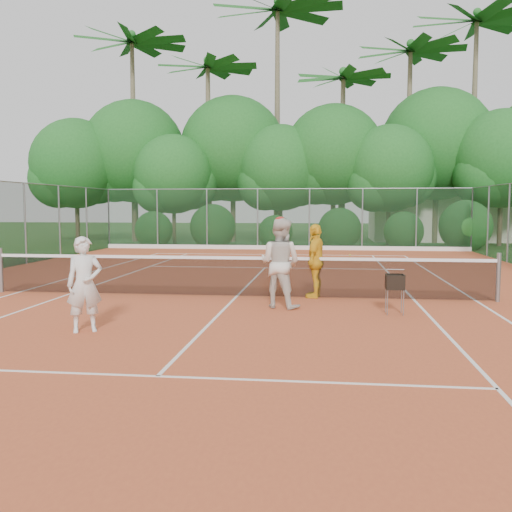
{
  "coord_description": "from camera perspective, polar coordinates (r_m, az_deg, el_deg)",
  "views": [
    {
      "loc": [
        2.08,
        -13.21,
        2.16
      ],
      "look_at": [
        0.61,
        -1.2,
        1.1
      ],
      "focal_mm": 40.0,
      "sensor_mm": 36.0,
      "label": 1
    }
  ],
  "objects": [
    {
      "name": "clay_court",
      "position": [
        13.55,
        -1.97,
        -4.13
      ],
      "size": [
        18.0,
        36.0,
        0.02
      ],
      "primitive_type": "cube",
      "color": "#BC522B",
      "rests_on": "ground"
    },
    {
      "name": "fence_back",
      "position": [
        28.3,
        2.75,
        3.7
      ],
      "size": [
        18.07,
        0.07,
        3.0
      ],
      "color": "#19381E",
      "rests_on": "clay_court"
    },
    {
      "name": "player_white",
      "position": [
        10.11,
        -16.77,
        -2.73
      ],
      "size": [
        0.71,
        0.63,
        1.63
      ],
      "primitive_type": "imported",
      "rotation": [
        0.0,
        0.0,
        0.5
      ],
      "color": "silver",
      "rests_on": "clay_court"
    },
    {
      "name": "ball_hopper",
      "position": [
        11.63,
        13.72,
        -2.61
      ],
      "size": [
        0.35,
        0.35,
        0.79
      ],
      "rotation": [
        0.0,
        0.0,
        0.16
      ],
      "color": "gray",
      "rests_on": "clay_court"
    },
    {
      "name": "tennis_net",
      "position": [
        13.47,
        -1.97,
        -1.94
      ],
      "size": [
        11.97,
        0.1,
        1.1
      ],
      "color": "gray",
      "rests_on": "clay_court"
    },
    {
      "name": "player_center_grp",
      "position": [
        12.01,
        2.43,
        -0.68
      ],
      "size": [
        1.13,
        1.02,
        1.92
      ],
      "color": "silver",
      "rests_on": "clay_court"
    },
    {
      "name": "court_markings",
      "position": [
        13.55,
        -1.97,
        -4.08
      ],
      "size": [
        11.03,
        23.83,
        0.01
      ],
      "color": "white",
      "rests_on": "clay_court"
    },
    {
      "name": "player_yellow",
      "position": [
        13.41,
        5.98,
        -0.48
      ],
      "size": [
        0.64,
        1.08,
        1.73
      ],
      "primitive_type": "imported",
      "rotation": [
        0.0,
        0.0,
        -1.79
      ],
      "color": "yellow",
      "rests_on": "clay_court"
    },
    {
      "name": "ground",
      "position": [
        13.55,
        -1.97,
        -4.17
      ],
      "size": [
        120.0,
        120.0,
        0.0
      ],
      "primitive_type": "plane",
      "color": "#1E4217",
      "rests_on": "ground"
    },
    {
      "name": "club_building",
      "position": [
        37.86,
        17.53,
        3.77
      ],
      "size": [
        8.0,
        5.0,
        3.0
      ],
      "primitive_type": "cube",
      "color": "beige",
      "rests_on": "ground"
    },
    {
      "name": "stray_ball_a",
      "position": [
        23.54,
        -3.21,
        -0.14
      ],
      "size": [
        0.07,
        0.07,
        0.07
      ],
      "primitive_type": "sphere",
      "color": "#E1F037",
      "rests_on": "clay_court"
    },
    {
      "name": "stray_ball_b",
      "position": [
        25.06,
        9.38,
        0.11
      ],
      "size": [
        0.07,
        0.07,
        0.07
      ],
      "primitive_type": "sphere",
      "color": "#BDD932",
      "rests_on": "clay_court"
    },
    {
      "name": "tropical_treeline",
      "position": [
        33.57,
        5.92,
        10.02
      ],
      "size": [
        32.1,
        8.49,
        15.03
      ],
      "color": "brown",
      "rests_on": "ground"
    },
    {
      "name": "stray_ball_c",
      "position": [
        22.1,
        6.24,
        -0.5
      ],
      "size": [
        0.07,
        0.07,
        0.07
      ],
      "primitive_type": "sphere",
      "color": "#A9C82E",
      "rests_on": "clay_court"
    }
  ]
}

